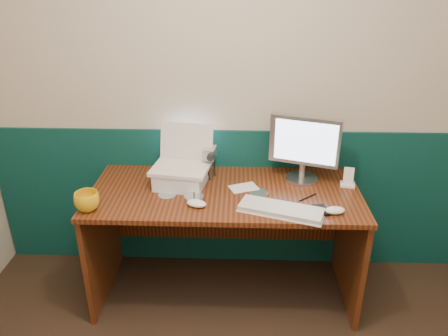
{
  "coord_description": "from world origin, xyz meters",
  "views": [
    {
      "loc": [
        -0.09,
        -0.91,
        1.96
      ],
      "look_at": [
        -0.16,
        1.23,
        0.97
      ],
      "focal_mm": 35.0,
      "sensor_mm": 36.0,
      "label": 1
    }
  ],
  "objects_px": {
    "laptop": "(180,149)",
    "mug": "(87,201)",
    "camcorder": "(210,162)",
    "desk": "(225,244)",
    "monitor": "(304,149)",
    "keyboard": "(281,210)"
  },
  "relations": [
    {
      "from": "mug",
      "to": "camcorder",
      "type": "xyz_separation_m",
      "value": [
        0.64,
        0.43,
        0.06
      ]
    },
    {
      "from": "laptop",
      "to": "camcorder",
      "type": "xyz_separation_m",
      "value": [
        0.17,
        0.11,
        -0.13
      ]
    },
    {
      "from": "laptop",
      "to": "mug",
      "type": "xyz_separation_m",
      "value": [
        -0.47,
        -0.32,
        -0.18
      ]
    },
    {
      "from": "desk",
      "to": "keyboard",
      "type": "distance_m",
      "value": 0.55
    },
    {
      "from": "monitor",
      "to": "keyboard",
      "type": "bearing_deg",
      "value": -93.19
    },
    {
      "from": "laptop",
      "to": "keyboard",
      "type": "bearing_deg",
      "value": -18.83
    },
    {
      "from": "laptop",
      "to": "mug",
      "type": "bearing_deg",
      "value": -137.35
    },
    {
      "from": "desk",
      "to": "monitor",
      "type": "xyz_separation_m",
      "value": [
        0.47,
        0.17,
        0.58
      ]
    },
    {
      "from": "laptop",
      "to": "camcorder",
      "type": "relative_size",
      "value": 1.53
    },
    {
      "from": "desk",
      "to": "mug",
      "type": "distance_m",
      "value": 0.89
    },
    {
      "from": "laptop",
      "to": "mug",
      "type": "height_order",
      "value": "laptop"
    },
    {
      "from": "desk",
      "to": "keyboard",
      "type": "height_order",
      "value": "keyboard"
    },
    {
      "from": "keyboard",
      "to": "laptop",
      "type": "bearing_deg",
      "value": 171.01
    },
    {
      "from": "mug",
      "to": "desk",
      "type": "bearing_deg",
      "value": 18.5
    },
    {
      "from": "keyboard",
      "to": "camcorder",
      "type": "relative_size",
      "value": 2.06
    },
    {
      "from": "monitor",
      "to": "mug",
      "type": "height_order",
      "value": "monitor"
    },
    {
      "from": "desk",
      "to": "monitor",
      "type": "distance_m",
      "value": 0.77
    },
    {
      "from": "laptop",
      "to": "desk",
      "type": "bearing_deg",
      "value": -5.55
    },
    {
      "from": "desk",
      "to": "camcorder",
      "type": "relative_size",
      "value": 7.36
    },
    {
      "from": "laptop",
      "to": "camcorder",
      "type": "height_order",
      "value": "laptop"
    },
    {
      "from": "monitor",
      "to": "keyboard",
      "type": "distance_m",
      "value": 0.47
    },
    {
      "from": "laptop",
      "to": "keyboard",
      "type": "height_order",
      "value": "laptop"
    }
  ]
}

